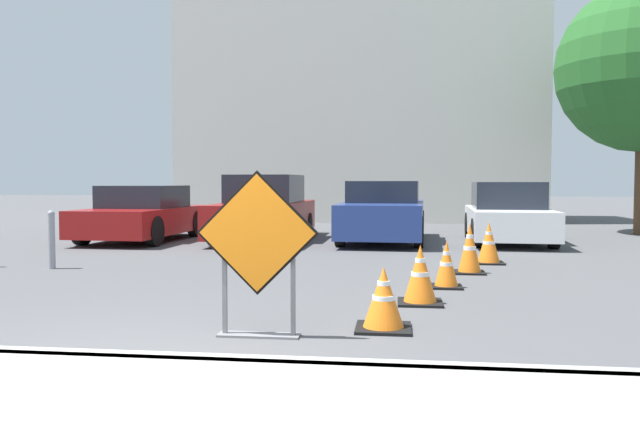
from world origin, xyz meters
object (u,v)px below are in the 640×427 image
at_px(traffic_cone_second, 420,275).
at_px(traffic_cone_third, 446,265).
at_px(parked_car_nearest, 143,215).
at_px(road_closed_sign, 257,247).
at_px(parked_car_fourth, 507,215).
at_px(traffic_cone_fifth, 489,243).
at_px(parked_car_second, 265,211).
at_px(bollard_nearest, 52,238).
at_px(traffic_cone_fourth, 470,249).
at_px(parked_car_third, 384,213).
at_px(traffic_cone_nearest, 384,299).

xyz_separation_m(traffic_cone_second, traffic_cone_third, (0.40, 1.18, -0.03)).
xyz_separation_m(traffic_cone_third, parked_car_nearest, (-6.85, 5.99, 0.32)).
xyz_separation_m(road_closed_sign, parked_car_fourth, (3.88, 9.61, -0.19)).
distance_m(traffic_cone_fifth, parked_car_second, 6.24).
distance_m(traffic_cone_third, parked_car_fourth, 6.92).
height_order(traffic_cone_second, bollard_nearest, bollard_nearest).
bearing_deg(traffic_cone_fourth, road_closed_sign, -118.90).
xyz_separation_m(road_closed_sign, traffic_cone_fourth, (2.41, 4.37, -0.46)).
xyz_separation_m(parked_car_nearest, bollard_nearest, (0.50, -4.92, -0.12)).
bearing_deg(traffic_cone_third, road_closed_sign, -123.22).
relative_size(traffic_cone_third, parked_car_second, 0.14).
relative_size(traffic_cone_third, bollard_nearest, 0.66).
bearing_deg(traffic_cone_second, road_closed_sign, -130.78).
height_order(traffic_cone_second, parked_car_third, parked_car_third).
bearing_deg(parked_car_fourth, traffic_cone_fourth, 77.46).
xyz_separation_m(traffic_cone_nearest, parked_car_third, (-0.20, 9.06, 0.39)).
relative_size(parked_car_nearest, bollard_nearest, 4.25).
bearing_deg(traffic_cone_second, traffic_cone_fifth, 70.73).
height_order(traffic_cone_nearest, traffic_cone_third, traffic_cone_third).
relative_size(traffic_cone_second, traffic_cone_fifth, 0.96).
bearing_deg(parked_car_second, bollard_nearest, 66.85).
bearing_deg(parked_car_nearest, traffic_cone_fifth, 158.95).
distance_m(traffic_cone_nearest, traffic_cone_fifth, 5.44).
relative_size(traffic_cone_nearest, bollard_nearest, 0.64).
xyz_separation_m(road_closed_sign, traffic_cone_second, (1.55, 1.80, -0.51)).
relative_size(traffic_cone_third, traffic_cone_fourth, 0.81).
bearing_deg(parked_car_fourth, bollard_nearest, 37.01).
distance_m(traffic_cone_fourth, traffic_cone_fifth, 1.32).
bearing_deg(parked_car_third, traffic_cone_fourth, 108.44).
height_order(traffic_cone_nearest, parked_car_fourth, parked_car_fourth).
xyz_separation_m(road_closed_sign, traffic_cone_fifth, (2.88, 5.61, -0.49)).
height_order(traffic_cone_fourth, parked_car_fourth, parked_car_fourth).
distance_m(traffic_cone_second, traffic_cone_fourth, 2.72).
bearing_deg(traffic_cone_nearest, parked_car_second, 109.03).
distance_m(traffic_cone_nearest, parked_car_second, 9.59).
bearing_deg(road_closed_sign, bollard_nearest, 137.38).
xyz_separation_m(traffic_cone_third, parked_car_fourth, (1.94, 6.64, 0.34)).
height_order(road_closed_sign, parked_car_fourth, road_closed_sign).
xyz_separation_m(parked_car_nearest, parked_car_second, (2.93, 0.54, 0.09)).
distance_m(traffic_cone_nearest, parked_car_third, 9.08).
bearing_deg(bollard_nearest, traffic_cone_second, -20.71).
height_order(traffic_cone_nearest, bollard_nearest, bollard_nearest).
relative_size(road_closed_sign, traffic_cone_nearest, 2.50).
bearing_deg(traffic_cone_fifth, parked_car_nearest, 156.68).
relative_size(road_closed_sign, traffic_cone_fourth, 1.95).
bearing_deg(parked_car_nearest, traffic_cone_nearest, 127.67).
relative_size(road_closed_sign, traffic_cone_third, 2.41).
bearing_deg(traffic_cone_nearest, road_closed_sign, -158.60).
height_order(traffic_cone_fifth, parked_car_nearest, parked_car_nearest).
relative_size(traffic_cone_nearest, traffic_cone_fourth, 0.78).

